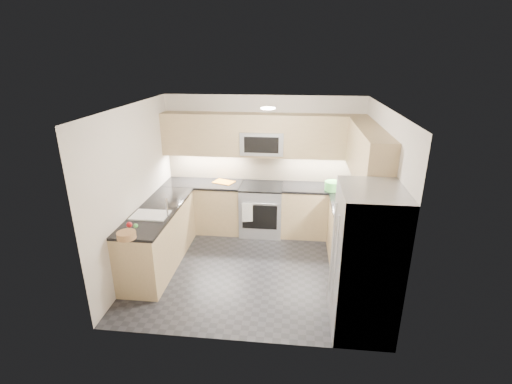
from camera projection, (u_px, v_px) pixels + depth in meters
name	position (u px, v px, depth m)	size (l,w,h in m)	color
floor	(254.00, 268.00, 5.86)	(3.60, 3.20, 0.00)	black
ceiling	(253.00, 107.00, 4.98)	(3.60, 3.20, 0.02)	beige
wall_back	(263.00, 164.00, 6.91)	(3.60, 0.02, 2.50)	beige
wall_front	(236.00, 247.00, 3.93)	(3.60, 0.02, 2.50)	beige
wall_left	(135.00, 189.00, 5.60)	(0.02, 3.20, 2.50)	beige
wall_right	(380.00, 199.00, 5.24)	(0.02, 3.20, 2.50)	beige
base_cab_back_left	(204.00, 207.00, 7.02)	(1.42, 0.60, 0.90)	tan
base_cab_back_right	(320.00, 212.00, 6.80)	(1.42, 0.60, 0.90)	tan
base_cab_right	(352.00, 243.00, 5.69)	(0.60, 1.70, 0.90)	tan
base_cab_peninsula	(159.00, 238.00, 5.85)	(0.60, 2.00, 0.90)	tan
countertop_back_left	(203.00, 184.00, 6.86)	(1.42, 0.63, 0.04)	black
countertop_back_right	(322.00, 188.00, 6.64)	(1.42, 0.63, 0.04)	black
countertop_right	(354.00, 215.00, 5.53)	(0.63, 1.70, 0.04)	black
countertop_peninsula	(157.00, 210.00, 5.69)	(0.63, 2.00, 0.04)	black
upper_cab_back	(263.00, 135.00, 6.55)	(3.60, 0.35, 0.75)	tan
upper_cab_right	(368.00, 154.00, 5.31)	(0.35, 1.95, 0.75)	tan
backsplash_back	(263.00, 167.00, 6.93)	(3.60, 0.01, 0.51)	#C4AD8D
backsplash_right	(373.00, 191.00, 5.68)	(0.01, 2.30, 0.51)	#C4AD8D
gas_range	(261.00, 210.00, 6.89)	(0.76, 0.65, 0.91)	#ADAFB5
range_cooktop	(261.00, 186.00, 6.73)	(0.76, 0.65, 0.03)	black
oven_door_glass	(260.00, 217.00, 6.58)	(0.62, 0.02, 0.45)	black
oven_handle	(260.00, 204.00, 6.47)	(0.02, 0.02, 0.60)	#B2B5BA
microwave	(262.00, 142.00, 6.57)	(0.76, 0.40, 0.40)	#A4A8AC
microwave_door	(261.00, 145.00, 6.38)	(0.60, 0.01, 0.28)	black
refrigerator	(365.00, 261.00, 4.33)	(0.70, 0.90, 1.80)	#A8AAB1
fridge_handle_left	(335.00, 264.00, 4.18)	(0.02, 0.02, 1.20)	#B2B5BA
fridge_handle_right	(332.00, 248.00, 4.52)	(0.02, 0.02, 1.20)	#B2B5BA
sink_basin	(151.00, 219.00, 5.47)	(0.52, 0.38, 0.16)	white
faucet	(167.00, 208.00, 5.37)	(0.03, 0.03, 0.28)	silver
utensil_bowl	(333.00, 186.00, 6.45)	(0.27, 0.27, 0.16)	green
cutting_board	(224.00, 182.00, 6.87)	(0.36, 0.26, 0.01)	#C26D12
fruit_basket	(126.00, 235.00, 4.77)	(0.24, 0.24, 0.09)	#A1754B
fruit_apple	(129.00, 225.00, 4.90)	(0.07, 0.07, 0.07)	#AF1419
fruit_pear	(136.00, 226.00, 4.86)	(0.06, 0.06, 0.06)	green
dish_towel_check	(247.00, 212.00, 6.53)	(0.19, 0.02, 0.35)	white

